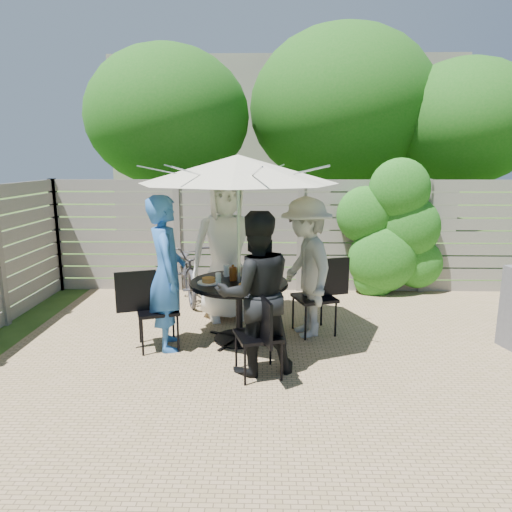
{
  "coord_description": "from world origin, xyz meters",
  "views": [
    {
      "loc": [
        -0.55,
        -4.32,
        2.15
      ],
      "look_at": [
        -0.67,
        1.05,
        1.01
      ],
      "focal_mm": 32.0,
      "sensor_mm": 36.0,
      "label": 1
    }
  ],
  "objects_px": {
    "person_back": "(226,249)",
    "plate_extra": "(260,285)",
    "syrup_jug": "(233,274)",
    "chair_front": "(259,352)",
    "bicycle": "(188,270)",
    "chair_back": "(225,294)",
    "plate_back": "(233,272)",
    "plate_front": "(245,287)",
    "coffee_cup": "(243,271)",
    "person_left": "(167,274)",
    "plate_left": "(208,281)",
    "glass_back": "(226,271)",
    "patio_table": "(239,300)",
    "plate_right": "(268,277)",
    "glass_front": "(253,280)",
    "chair_left": "(157,325)",
    "umbrella": "(238,169)",
    "glass_right": "(258,272)",
    "chair_right": "(315,312)",
    "person_right": "(306,268)",
    "person_front": "(255,294)",
    "glass_left": "(218,279)"
  },
  "relations": [
    {
      "from": "chair_left",
      "to": "chair_front",
      "type": "height_order",
      "value": "chair_left"
    },
    {
      "from": "person_back",
      "to": "glass_right",
      "type": "bearing_deg",
      "value": -70.3
    },
    {
      "from": "person_back",
      "to": "syrup_jug",
      "type": "distance_m",
      "value": 0.8
    },
    {
      "from": "umbrella",
      "to": "glass_right",
      "type": "bearing_deg",
      "value": 36.95
    },
    {
      "from": "plate_back",
      "to": "person_right",
      "type": "bearing_deg",
      "value": -8.5
    },
    {
      "from": "person_back",
      "to": "plate_extra",
      "type": "relative_size",
      "value": 8.09
    },
    {
      "from": "plate_right",
      "to": "bicycle",
      "type": "bearing_deg",
      "value": 127.37
    },
    {
      "from": "plate_back",
      "to": "syrup_jug",
      "type": "xyz_separation_m",
      "value": [
        0.02,
        -0.31,
        0.06
      ]
    },
    {
      "from": "plate_front",
      "to": "coffee_cup",
      "type": "distance_m",
      "value": 0.59
    },
    {
      "from": "plate_extra",
      "to": "glass_front",
      "type": "relative_size",
      "value": 1.71
    },
    {
      "from": "plate_back",
      "to": "patio_table",
      "type": "bearing_deg",
      "value": -75.05
    },
    {
      "from": "glass_front",
      "to": "chair_left",
      "type": "bearing_deg",
      "value": -178.62
    },
    {
      "from": "chair_back",
      "to": "plate_back",
      "type": "relative_size",
      "value": 3.87
    },
    {
      "from": "syrup_jug",
      "to": "chair_right",
      "type": "bearing_deg",
      "value": 12.22
    },
    {
      "from": "chair_right",
      "to": "glass_left",
      "type": "height_order",
      "value": "chair_right"
    },
    {
      "from": "chair_back",
      "to": "glass_back",
      "type": "relative_size",
      "value": 7.18
    },
    {
      "from": "glass_left",
      "to": "glass_right",
      "type": "relative_size",
      "value": 1.0
    },
    {
      "from": "plate_front",
      "to": "syrup_jug",
      "type": "height_order",
      "value": "syrup_jug"
    },
    {
      "from": "plate_left",
      "to": "chair_back",
      "type": "bearing_deg",
      "value": 84.63
    },
    {
      "from": "glass_front",
      "to": "coffee_cup",
      "type": "xyz_separation_m",
      "value": [
        -0.13,
        0.46,
        -0.01
      ]
    },
    {
      "from": "chair_front",
      "to": "bicycle",
      "type": "distance_m",
      "value": 2.93
    },
    {
      "from": "plate_back",
      "to": "plate_right",
      "type": "bearing_deg",
      "value": -30.05
    },
    {
      "from": "plate_front",
      "to": "syrup_jug",
      "type": "relative_size",
      "value": 1.62
    },
    {
      "from": "person_right",
      "to": "plate_back",
      "type": "relative_size",
      "value": 6.61
    },
    {
      "from": "person_back",
      "to": "plate_left",
      "type": "distance_m",
      "value": 0.93
    },
    {
      "from": "plate_front",
      "to": "plate_extra",
      "type": "relative_size",
      "value": 1.08
    },
    {
      "from": "patio_table",
      "to": "plate_extra",
      "type": "height_order",
      "value": "plate_extra"
    },
    {
      "from": "patio_table",
      "to": "plate_front",
      "type": "xyz_separation_m",
      "value": [
        0.09,
        -0.35,
        0.25
      ]
    },
    {
      "from": "glass_back",
      "to": "person_back",
      "type": "bearing_deg",
      "value": 94.53
    },
    {
      "from": "person_front",
      "to": "plate_right",
      "type": "relative_size",
      "value": 6.42
    },
    {
      "from": "patio_table",
      "to": "chair_left",
      "type": "distance_m",
      "value": 0.99
    },
    {
      "from": "plate_left",
      "to": "umbrella",
      "type": "bearing_deg",
      "value": 14.95
    },
    {
      "from": "patio_table",
      "to": "plate_extra",
      "type": "bearing_deg",
      "value": -44.08
    },
    {
      "from": "chair_front",
      "to": "person_left",
      "type": "bearing_deg",
      "value": 38.66
    },
    {
      "from": "glass_front",
      "to": "bicycle",
      "type": "distance_m",
      "value": 2.28
    },
    {
      "from": "person_front",
      "to": "plate_left",
      "type": "bearing_deg",
      "value": -66.55
    },
    {
      "from": "chair_left",
      "to": "bicycle",
      "type": "distance_m",
      "value": 2.0
    },
    {
      "from": "person_right",
      "to": "plate_right",
      "type": "bearing_deg",
      "value": -90.0
    },
    {
      "from": "syrup_jug",
      "to": "glass_back",
      "type": "bearing_deg",
      "value": 117.04
    },
    {
      "from": "person_back",
      "to": "plate_extra",
      "type": "height_order",
      "value": "person_back"
    },
    {
      "from": "patio_table",
      "to": "glass_front",
      "type": "xyz_separation_m",
      "value": [
        0.17,
        -0.22,
        0.3
      ]
    },
    {
      "from": "syrup_jug",
      "to": "bicycle",
      "type": "xyz_separation_m",
      "value": [
        -0.84,
        1.71,
        -0.38
      ]
    },
    {
      "from": "glass_front",
      "to": "patio_table",
      "type": "bearing_deg",
      "value": 126.95
    },
    {
      "from": "plate_right",
      "to": "chair_left",
      "type": "bearing_deg",
      "value": -165.0
    },
    {
      "from": "plate_right",
      "to": "coffee_cup",
      "type": "bearing_deg",
      "value": 154.72
    },
    {
      "from": "plate_right",
      "to": "syrup_jug",
      "type": "relative_size",
      "value": 1.62
    },
    {
      "from": "person_right",
      "to": "coffee_cup",
      "type": "height_order",
      "value": "person_right"
    },
    {
      "from": "patio_table",
      "to": "bicycle",
      "type": "xyz_separation_m",
      "value": [
        -0.91,
        1.75,
        -0.07
      ]
    },
    {
      "from": "chair_right",
      "to": "plate_extra",
      "type": "height_order",
      "value": "chair_right"
    },
    {
      "from": "plate_left",
      "to": "glass_back",
      "type": "height_order",
      "value": "glass_back"
    }
  ]
}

